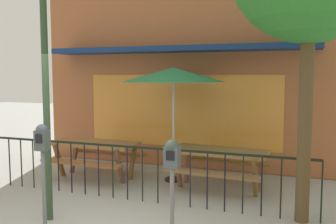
{
  "coord_description": "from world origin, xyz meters",
  "views": [
    {
      "loc": [
        2.73,
        -4.09,
        2.2
      ],
      "look_at": [
        0.47,
        2.16,
        1.54
      ],
      "focal_mm": 40.35,
      "sensor_mm": 36.0,
      "label": 1
    }
  ],
  "objects": [
    {
      "name": "pub_storefront",
      "position": [
        0.0,
        4.58,
        2.37
      ],
      "size": [
        7.2,
        1.25,
        4.76
      ],
      "color": "brown",
      "rests_on": "ground"
    },
    {
      "name": "patio_fence_front",
      "position": [
        -0.0,
        1.76,
        0.66
      ],
      "size": [
        6.07,
        0.04,
        0.97
      ],
      "color": "black",
      "rests_on": "ground"
    },
    {
      "name": "parking_meter_near",
      "position": [
        -0.64,
        0.14,
        1.18
      ],
      "size": [
        0.18,
        0.17,
        1.52
      ],
      "color": "slate",
      "rests_on": "ground"
    },
    {
      "name": "picnic_table_left",
      "position": [
        -1.41,
        2.82,
        0.61
      ],
      "size": [
        1.85,
        1.42,
        0.79
      ],
      "color": "olive",
      "rests_on": "ground"
    },
    {
      "name": "picnic_table_right",
      "position": [
        1.24,
        2.9,
        0.61
      ],
      "size": [
        1.9,
        1.49,
        0.79
      ],
      "color": "olive",
      "rests_on": "ground"
    },
    {
      "name": "patio_umbrella",
      "position": [
        0.23,
        3.16,
        2.19
      ],
      "size": [
        2.08,
        2.08,
        2.35
      ],
      "color": "black",
      "rests_on": "ground"
    },
    {
      "name": "street_lamp",
      "position": [
        -0.86,
        0.53,
        2.48
      ],
      "size": [
        0.28,
        0.28,
        3.77
      ],
      "color": "#2F482B",
      "rests_on": "ground"
    },
    {
      "name": "parking_meter_far",
      "position": [
        1.25,
        0.16,
        1.1
      ],
      "size": [
        0.18,
        0.17,
        1.42
      ],
      "color": "gray",
      "rests_on": "ground"
    }
  ]
}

